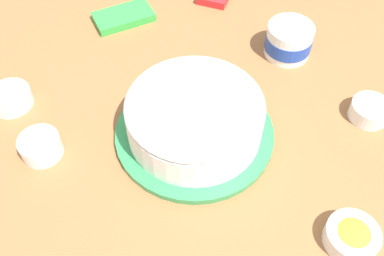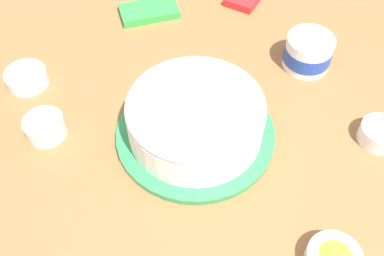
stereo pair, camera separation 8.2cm
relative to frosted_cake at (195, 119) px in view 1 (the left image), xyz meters
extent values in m
plane|color=#936038|center=(-0.02, -0.01, -0.05)|extent=(1.54, 1.54, 0.00)
cylinder|color=#339351|center=(0.00, 0.00, -0.04)|extent=(0.31, 0.31, 0.01)
cylinder|color=brown|center=(0.00, 0.00, -0.01)|extent=(0.24, 0.24, 0.06)
cylinder|color=white|center=(0.00, 0.00, 0.00)|extent=(0.26, 0.26, 0.07)
ellipsoid|color=white|center=(0.00, 0.00, 0.04)|extent=(0.26, 0.26, 0.04)
cylinder|color=white|center=(0.32, 0.02, -0.01)|extent=(0.10, 0.10, 0.07)
cylinder|color=#2347B2|center=(0.32, 0.02, -0.02)|extent=(0.10, 0.10, 0.03)
cylinder|color=white|center=(0.32, 0.02, 0.02)|extent=(0.09, 0.09, 0.01)
cylinder|color=white|center=(0.28, -0.21, -0.03)|extent=(0.08, 0.08, 0.04)
cylinder|color=green|center=(0.28, -0.21, -0.03)|extent=(0.07, 0.07, 0.01)
ellipsoid|color=green|center=(0.28, -0.21, -0.02)|extent=(0.05, 0.05, 0.02)
cylinder|color=white|center=(-0.21, 0.33, -0.03)|extent=(0.09, 0.09, 0.03)
cylinder|color=orange|center=(-0.21, 0.33, -0.04)|extent=(0.07, 0.07, 0.01)
ellipsoid|color=orange|center=(-0.21, 0.33, -0.03)|extent=(0.06, 0.06, 0.02)
cylinder|color=white|center=(0.02, -0.34, -0.03)|extent=(0.09, 0.09, 0.03)
cylinder|color=yellow|center=(0.02, -0.34, -0.03)|extent=(0.07, 0.07, 0.01)
ellipsoid|color=yellow|center=(0.02, -0.34, -0.02)|extent=(0.06, 0.06, 0.02)
cylinder|color=white|center=(-0.23, 0.17, -0.03)|extent=(0.08, 0.08, 0.04)
cylinder|color=#B251C6|center=(-0.23, 0.17, -0.03)|extent=(0.07, 0.07, 0.01)
ellipsoid|color=#B251C6|center=(-0.23, 0.17, -0.02)|extent=(0.05, 0.05, 0.02)
cube|color=green|center=(0.13, 0.38, -0.04)|extent=(0.16, 0.12, 0.02)
camera|label=1|loc=(-0.37, -0.36, 0.63)|focal=40.91mm
camera|label=2|loc=(-0.31, -0.42, 0.63)|focal=40.91mm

